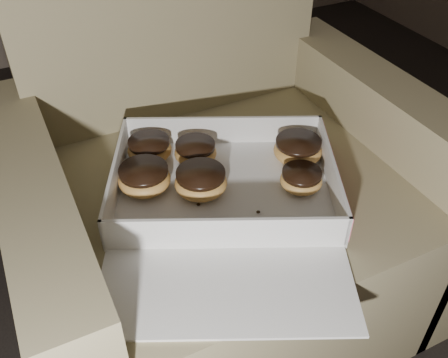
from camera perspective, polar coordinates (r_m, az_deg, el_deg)
armchair at (r=1.07m, az=-0.53°, el=-2.76°), size 0.81×0.69×0.85m
bakery_box at (r=0.89m, az=0.26°, el=-2.45°), size 0.56×0.59×0.07m
donut_a at (r=0.99m, az=8.42°, el=3.36°), size 0.09×0.09×0.05m
donut_b at (r=0.90m, az=-2.66°, el=-0.27°), size 0.10×0.10×0.05m
donut_c at (r=0.98m, az=-3.28°, el=3.16°), size 0.08×0.08×0.04m
donut_d at (r=0.99m, az=-8.51°, el=3.47°), size 0.09×0.09×0.04m
donut_e at (r=0.92m, az=8.82°, el=-0.01°), size 0.08×0.08×0.04m
donut_f at (r=0.92m, az=-9.09°, el=0.11°), size 0.10×0.10×0.05m
crumb_a at (r=0.89m, az=-2.95°, el=-2.92°), size 0.01×0.01×0.00m
crumb_b at (r=0.85m, az=3.33°, el=-5.50°), size 0.01×0.01×0.00m
crumb_c at (r=0.88m, az=3.94°, el=-3.77°), size 0.01×0.01×0.00m
crumb_d at (r=0.85m, az=-1.17°, el=-5.23°), size 0.01×0.01×0.00m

